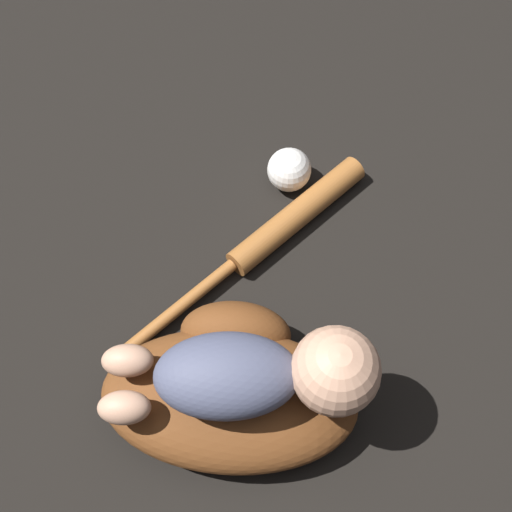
{
  "coord_description": "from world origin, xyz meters",
  "views": [
    {
      "loc": [
        0.16,
        -0.29,
        1.05
      ],
      "look_at": [
        -0.03,
        0.2,
        0.08
      ],
      "focal_mm": 50.0,
      "sensor_mm": 36.0,
      "label": 1
    }
  ],
  "objects_px": {
    "baseball_bat": "(272,232)",
    "baseball": "(289,170)",
    "baby_figure": "(263,374)",
    "baseball_glove": "(230,387)"
  },
  "relations": [
    {
      "from": "baby_figure",
      "to": "baseball",
      "type": "relative_size",
      "value": 4.84
    },
    {
      "from": "baseball_glove",
      "to": "baseball_bat",
      "type": "height_order",
      "value": "baseball_glove"
    },
    {
      "from": "baby_figure",
      "to": "baseball",
      "type": "bearing_deg",
      "value": 104.33
    },
    {
      "from": "baby_figure",
      "to": "baseball_bat",
      "type": "distance_m",
      "value": 0.32
    },
    {
      "from": "baseball_bat",
      "to": "baseball",
      "type": "relative_size",
      "value": 6.42
    },
    {
      "from": "baseball_bat",
      "to": "baseball",
      "type": "xyz_separation_m",
      "value": [
        -0.01,
        0.12,
        0.02
      ]
    },
    {
      "from": "baseball",
      "to": "baby_figure",
      "type": "bearing_deg",
      "value": -75.67
    },
    {
      "from": "baseball",
      "to": "baseball_glove",
      "type": "bearing_deg",
      "value": -82.43
    },
    {
      "from": "baseball_bat",
      "to": "baseball",
      "type": "height_order",
      "value": "baseball"
    },
    {
      "from": "baseball",
      "to": "baseball_bat",
      "type": "bearing_deg",
      "value": -83.57
    }
  ]
}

